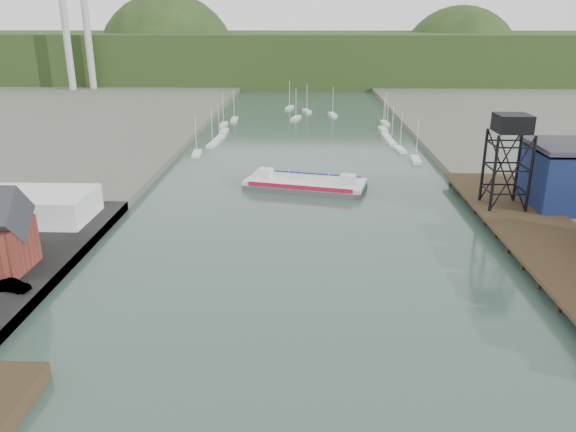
{
  "coord_description": "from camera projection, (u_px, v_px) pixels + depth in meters",
  "views": [
    {
      "loc": [
        0.57,
        -36.64,
        33.05
      ],
      "look_at": [
        -2.15,
        45.98,
        4.0
      ],
      "focal_mm": 35.0,
      "sensor_mm": 36.0,
      "label": 1
    }
  ],
  "objects": [
    {
      "name": "lift_tower",
      "position": [
        512.0,
        129.0,
        93.94
      ],
      "size": [
        6.5,
        6.5,
        16.0
      ],
      "color": "black",
      "rests_on": "east_pier"
    },
    {
      "name": "smokestacks",
      "position": [
        76.0,
        26.0,
        258.11
      ],
      "size": [
        11.2,
        8.2,
        60.0
      ],
      "color": "#ABAAA5",
      "rests_on": "ground"
    },
    {
      "name": "car_west_b",
      "position": [
        13.0,
        286.0,
        68.48
      ],
      "size": [
        4.49,
        2.42,
        1.41
      ],
      "primitive_type": "imported",
      "rotation": [
        0.0,
        0.0,
        1.34
      ],
      "color": "#999999",
      "rests_on": "west_quay"
    },
    {
      "name": "chain_ferry",
      "position": [
        305.0,
        184.0,
        115.74
      ],
      "size": [
        25.95,
        15.33,
        3.5
      ],
      "rotation": [
        0.0,
        0.0,
        -0.24
      ],
      "color": "#4B4B4E",
      "rests_on": "ground"
    },
    {
      "name": "distant_hills",
      "position": [
        299.0,
        60.0,
        326.37
      ],
      "size": [
        500.0,
        120.0,
        80.0
      ],
      "color": "#1D3116",
      "rests_on": "ground"
    },
    {
      "name": "marina_sailboats",
      "position": [
        305.0,
        130.0,
        175.97
      ],
      "size": [
        57.71,
        92.65,
        0.9
      ],
      "color": "silver",
      "rests_on": "ground"
    },
    {
      "name": "east_pier",
      "position": [
        542.0,
        234.0,
        86.18
      ],
      "size": [
        14.0,
        70.0,
        2.45
      ],
      "color": "black",
      "rests_on": "ground"
    },
    {
      "name": "white_shed",
      "position": [
        36.0,
        206.0,
        92.76
      ],
      "size": [
        18.0,
        12.0,
        4.5
      ],
      "primitive_type": "cube",
      "color": "silver",
      "rests_on": "west_quay"
    }
  ]
}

